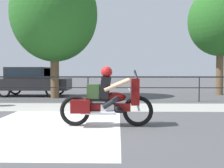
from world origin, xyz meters
TOP-DOWN VIEW (x-y plane):
  - ground_plane at (0.00, 0.00)m, footprint 120.00×120.00m
  - sidewalk_band at (0.00, 3.40)m, footprint 44.00×2.40m
  - crosswalk_band at (-0.34, -0.20)m, footprint 3.58×6.00m
  - fence_railing at (0.00, 5.42)m, footprint 36.00×0.05m
  - motorcycle at (1.10, -0.29)m, footprint 2.41×0.76m
  - parked_car at (-3.49, 8.06)m, footprint 4.13×1.80m
  - tree_behind_sign at (7.35, 9.13)m, footprint 3.74×3.74m
  - tree_behind_car at (-1.90, 7.01)m, footprint 4.44×4.44m

SIDE VIEW (x-z plane):
  - ground_plane at x=0.00m, z-range 0.00..0.00m
  - crosswalk_band at x=-0.34m, z-range 0.00..0.01m
  - sidewalk_band at x=0.00m, z-range 0.00..0.01m
  - motorcycle at x=1.10m, z-range -0.08..1.46m
  - fence_railing at x=0.00m, z-range 0.34..1.50m
  - parked_car at x=-3.49m, z-range 0.12..1.74m
  - tree_behind_sign at x=7.35m, z-range 1.11..7.51m
  - tree_behind_car at x=-1.90m, z-range 0.93..7.70m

